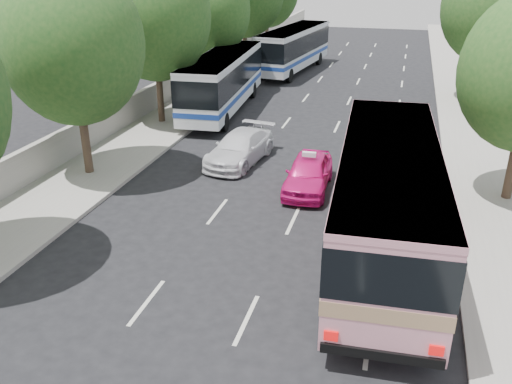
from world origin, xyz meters
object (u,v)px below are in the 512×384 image
(tour_coach_front, at_px, (223,78))
(tour_coach_rear, at_px, (294,46))
(pink_taxi, at_px, (308,173))
(pink_bus, at_px, (387,191))
(white_pickup, at_px, (240,148))

(tour_coach_front, distance_m, tour_coach_rear, 13.03)
(tour_coach_rear, bearing_deg, pink_taxi, -69.53)
(pink_bus, bearing_deg, tour_coach_rear, 104.29)
(pink_bus, relative_size, tour_coach_front, 1.00)
(tour_coach_front, height_order, tour_coach_rear, tour_coach_rear)
(pink_bus, relative_size, white_pickup, 2.40)
(tour_coach_rear, bearing_deg, pink_bus, -65.47)
(white_pickup, bearing_deg, pink_bus, -37.58)
(white_pickup, relative_size, tour_coach_rear, 0.41)
(pink_taxi, bearing_deg, tour_coach_rear, 101.67)
(pink_bus, relative_size, pink_taxi, 2.72)
(pink_bus, xyz_separation_m, pink_taxi, (-3.22, 4.63, -1.54))
(white_pickup, height_order, tour_coach_front, tour_coach_front)
(pink_bus, height_order, tour_coach_front, pink_bus)
(tour_coach_front, bearing_deg, tour_coach_rear, 78.74)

